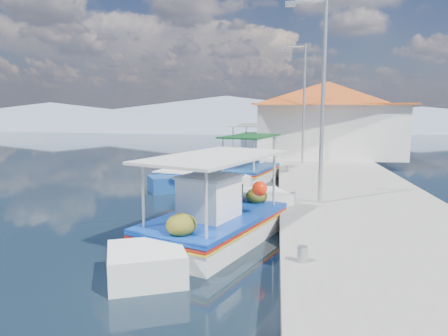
# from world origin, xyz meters

# --- Properties ---
(ground) EXTENTS (160.00, 160.00, 0.00)m
(ground) POSITION_xyz_m (0.00, 0.00, 0.00)
(ground) COLOR black
(ground) RESTS_ON ground
(quay) EXTENTS (5.00, 44.00, 0.50)m
(quay) POSITION_xyz_m (5.90, 6.00, 0.25)
(quay) COLOR gray
(quay) RESTS_ON ground
(bollards) EXTENTS (0.20, 17.20, 0.30)m
(bollards) POSITION_xyz_m (3.80, 5.25, 0.65)
(bollards) COLOR #A5A8AD
(bollards) RESTS_ON quay
(main_caique) EXTENTS (3.98, 6.85, 2.44)m
(main_caique) POSITION_xyz_m (1.77, -0.52, 0.47)
(main_caique) COLOR white
(main_caique) RESTS_ON ground
(caique_green_canopy) EXTENTS (3.01, 5.96, 2.33)m
(caique_green_canopy) POSITION_xyz_m (2.04, 8.38, 0.35)
(caique_green_canopy) COLOR white
(caique_green_canopy) RESTS_ON ground
(caique_blue_hull) EXTENTS (2.74, 5.66, 1.04)m
(caique_blue_hull) POSITION_xyz_m (-0.64, 7.44, 0.28)
(caique_blue_hull) COLOR navy
(caique_blue_hull) RESTS_ON ground
(caique_far) EXTENTS (2.85, 7.33, 2.59)m
(caique_far) POSITION_xyz_m (1.86, 14.52, 0.48)
(caique_far) COLOR white
(caique_far) RESTS_ON ground
(harbor_building) EXTENTS (10.49, 10.49, 4.40)m
(harbor_building) POSITION_xyz_m (6.20, 15.00, 2.78)
(harbor_building) COLOR silver
(harbor_building) RESTS_ON quay
(lamp_post_near) EXTENTS (1.21, 0.14, 6.00)m
(lamp_post_near) POSITION_xyz_m (4.51, 2.00, 3.85)
(lamp_post_near) COLOR #A5A8AD
(lamp_post_near) RESTS_ON quay
(lamp_post_far) EXTENTS (1.21, 0.14, 6.00)m
(lamp_post_far) POSITION_xyz_m (4.51, 11.00, 3.85)
(lamp_post_far) COLOR #A5A8AD
(lamp_post_far) RESTS_ON quay
(mountain_ridge) EXTENTS (171.40, 96.00, 5.50)m
(mountain_ridge) POSITION_xyz_m (6.54, 56.00, 2.04)
(mountain_ridge) COLOR gray
(mountain_ridge) RESTS_ON ground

